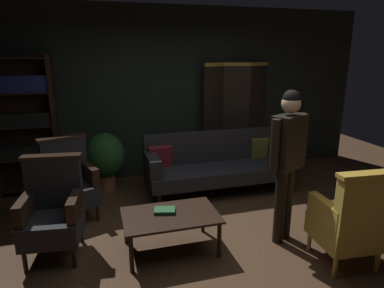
{
  "coord_description": "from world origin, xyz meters",
  "views": [
    {
      "loc": [
        -1.15,
        -3.14,
        2.07
      ],
      "look_at": [
        0.0,
        0.8,
        0.95
      ],
      "focal_mm": 31.64,
      "sensor_mm": 36.0,
      "label": 1
    }
  ],
  "objects_px": {
    "bookshelf": "(24,121)",
    "standing_figure": "(287,153)",
    "armchair_wing_left": "(69,181)",
    "coffee_table": "(171,218)",
    "armchair_wing_right": "(53,210)",
    "folding_screen": "(236,116)",
    "potted_plant": "(105,158)",
    "book_green_cloth": "(165,211)",
    "velvet_couch": "(215,162)",
    "armchair_gilt_accent": "(351,220)"
  },
  "relations": [
    {
      "from": "folding_screen",
      "to": "velvet_couch",
      "type": "relative_size",
      "value": 0.9
    },
    {
      "from": "bookshelf",
      "to": "armchair_wing_left",
      "type": "bearing_deg",
      "value": -59.4
    },
    {
      "from": "armchair_wing_right",
      "to": "coffee_table",
      "type": "bearing_deg",
      "value": -13.81
    },
    {
      "from": "folding_screen",
      "to": "potted_plant",
      "type": "relative_size",
      "value": 2.11
    },
    {
      "from": "standing_figure",
      "to": "book_green_cloth",
      "type": "bearing_deg",
      "value": 170.8
    },
    {
      "from": "armchair_wing_left",
      "to": "book_green_cloth",
      "type": "height_order",
      "value": "armchair_wing_left"
    },
    {
      "from": "armchair_wing_right",
      "to": "potted_plant",
      "type": "distance_m",
      "value": 1.71
    },
    {
      "from": "armchair_gilt_accent",
      "to": "armchair_wing_left",
      "type": "relative_size",
      "value": 1.0
    },
    {
      "from": "armchair_gilt_accent",
      "to": "standing_figure",
      "type": "relative_size",
      "value": 0.61
    },
    {
      "from": "armchair_wing_right",
      "to": "armchair_gilt_accent",
      "type": "bearing_deg",
      "value": -20.17
    },
    {
      "from": "standing_figure",
      "to": "potted_plant",
      "type": "relative_size",
      "value": 1.89
    },
    {
      "from": "folding_screen",
      "to": "coffee_table",
      "type": "bearing_deg",
      "value": -127.01
    },
    {
      "from": "coffee_table",
      "to": "armchair_wing_left",
      "type": "relative_size",
      "value": 0.96
    },
    {
      "from": "bookshelf",
      "to": "coffee_table",
      "type": "bearing_deg",
      "value": -52.09
    },
    {
      "from": "coffee_table",
      "to": "armchair_wing_left",
      "type": "bearing_deg",
      "value": 133.81
    },
    {
      "from": "velvet_couch",
      "to": "standing_figure",
      "type": "height_order",
      "value": "standing_figure"
    },
    {
      "from": "coffee_table",
      "to": "standing_figure",
      "type": "height_order",
      "value": "standing_figure"
    },
    {
      "from": "bookshelf",
      "to": "armchair_wing_right",
      "type": "height_order",
      "value": "bookshelf"
    },
    {
      "from": "velvet_couch",
      "to": "book_green_cloth",
      "type": "xyz_separation_m",
      "value": [
        -1.06,
        -1.36,
        -0.01
      ]
    },
    {
      "from": "armchair_gilt_accent",
      "to": "velvet_couch",
      "type": "bearing_deg",
      "value": 105.93
    },
    {
      "from": "coffee_table",
      "to": "book_green_cloth",
      "type": "height_order",
      "value": "book_green_cloth"
    },
    {
      "from": "standing_figure",
      "to": "book_green_cloth",
      "type": "relative_size",
      "value": 7.71
    },
    {
      "from": "armchair_wing_right",
      "to": "book_green_cloth",
      "type": "height_order",
      "value": "armchair_wing_right"
    },
    {
      "from": "bookshelf",
      "to": "standing_figure",
      "type": "xyz_separation_m",
      "value": [
        2.94,
        -2.31,
        -0.07
      ]
    },
    {
      "from": "bookshelf",
      "to": "armchair_gilt_accent",
      "type": "relative_size",
      "value": 1.97
    },
    {
      "from": "armchair_wing_right",
      "to": "folding_screen",
      "type": "bearing_deg",
      "value": 34.24
    },
    {
      "from": "velvet_couch",
      "to": "book_green_cloth",
      "type": "bearing_deg",
      "value": -127.99
    },
    {
      "from": "standing_figure",
      "to": "book_green_cloth",
      "type": "distance_m",
      "value": 1.44
    },
    {
      "from": "coffee_table",
      "to": "potted_plant",
      "type": "xyz_separation_m",
      "value": [
        -0.59,
        1.9,
        0.15
      ]
    },
    {
      "from": "folding_screen",
      "to": "bookshelf",
      "type": "distance_m",
      "value": 3.38
    },
    {
      "from": "coffee_table",
      "to": "standing_figure",
      "type": "relative_size",
      "value": 0.59
    },
    {
      "from": "velvet_couch",
      "to": "armchair_wing_left",
      "type": "xyz_separation_m",
      "value": [
        -2.07,
        -0.32,
        0.04
      ]
    },
    {
      "from": "standing_figure",
      "to": "book_green_cloth",
      "type": "xyz_separation_m",
      "value": [
        -1.3,
        0.21,
        -0.59
      ]
    },
    {
      "from": "potted_plant",
      "to": "armchair_wing_left",
      "type": "bearing_deg",
      "value": -120.51
    },
    {
      "from": "armchair_gilt_accent",
      "to": "book_green_cloth",
      "type": "xyz_separation_m",
      "value": [
        -1.68,
        0.81,
        -0.05
      ]
    },
    {
      "from": "bookshelf",
      "to": "armchair_wing_right",
      "type": "distance_m",
      "value": 2.04
    },
    {
      "from": "bookshelf",
      "to": "armchair_gilt_accent",
      "type": "bearing_deg",
      "value": -41.24
    },
    {
      "from": "bookshelf",
      "to": "velvet_couch",
      "type": "relative_size",
      "value": 0.97
    },
    {
      "from": "folding_screen",
      "to": "potted_plant",
      "type": "xyz_separation_m",
      "value": [
        -2.28,
        -0.34,
        -0.47
      ]
    },
    {
      "from": "bookshelf",
      "to": "armchair_gilt_accent",
      "type": "height_order",
      "value": "bookshelf"
    },
    {
      "from": "coffee_table",
      "to": "folding_screen",
      "type": "bearing_deg",
      "value": 52.99
    },
    {
      "from": "potted_plant",
      "to": "book_green_cloth",
      "type": "height_order",
      "value": "potted_plant"
    },
    {
      "from": "folding_screen",
      "to": "bookshelf",
      "type": "xyz_separation_m",
      "value": [
        -3.38,
        -0.07,
        0.11
      ]
    },
    {
      "from": "armchair_wing_right",
      "to": "bookshelf",
      "type": "bearing_deg",
      "value": 105.2
    },
    {
      "from": "armchair_wing_left",
      "to": "potted_plant",
      "type": "relative_size",
      "value": 1.15
    },
    {
      "from": "armchair_wing_right",
      "to": "standing_figure",
      "type": "relative_size",
      "value": 0.61
    },
    {
      "from": "bookshelf",
      "to": "armchair_wing_right",
      "type": "relative_size",
      "value": 1.97
    },
    {
      "from": "coffee_table",
      "to": "armchair_gilt_accent",
      "type": "distance_m",
      "value": 1.79
    },
    {
      "from": "folding_screen",
      "to": "armchair_wing_left",
      "type": "relative_size",
      "value": 1.83
    },
    {
      "from": "coffee_table",
      "to": "potted_plant",
      "type": "relative_size",
      "value": 1.11
    }
  ]
}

